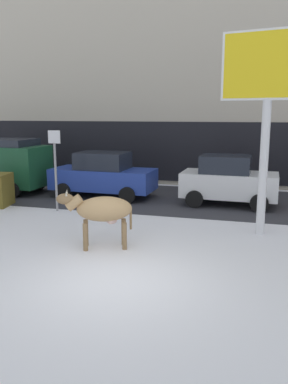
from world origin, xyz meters
TOP-DOWN VIEW (x-y plane):
  - ground_plane at (0.00, 0.00)m, footprint 120.00×120.00m
  - road_strip at (0.00, 8.14)m, footprint 60.00×5.60m
  - building_facade at (0.00, 14.35)m, footprint 44.00×6.10m
  - cow_tan at (-1.03, 1.86)m, footprint 1.91×1.08m
  - billboard at (2.88, 4.19)m, footprint 2.52×0.65m
  - car_blue_sedan at (-3.32, 7.84)m, footprint 4.26×2.09m
  - car_white_hatchback at (1.72, 7.71)m, footprint 3.56×2.02m
  - pedestrian_near_billboard at (-5.39, 11.53)m, footprint 0.36×0.24m
  - street_sign at (-4.00, 5.08)m, footprint 0.44×0.08m

SIDE VIEW (x-z plane):
  - ground_plane at x=0.00m, z-range 0.00..0.00m
  - road_strip at x=0.00m, z-range 0.00..0.01m
  - pedestrian_near_billboard at x=-5.39m, z-range 0.01..1.74m
  - car_blue_sedan at x=-3.32m, z-range -0.01..1.83m
  - car_white_hatchback at x=1.72m, z-range 0.00..1.86m
  - cow_tan at x=-1.03m, z-range 0.22..1.76m
  - street_sign at x=-4.00m, z-range 0.26..3.08m
  - billboard at x=2.88m, z-range 1.53..7.09m
  - building_facade at x=0.00m, z-range -0.02..12.98m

